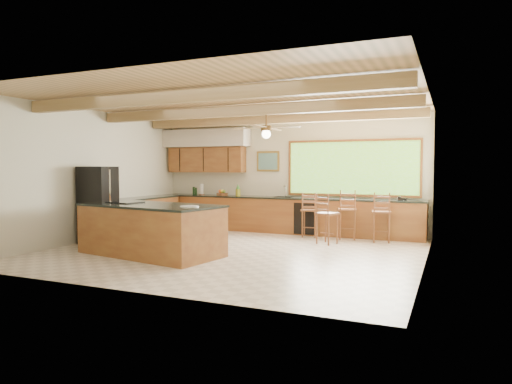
% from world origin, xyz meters
% --- Properties ---
extents(ground, '(7.20, 7.20, 0.00)m').
position_xyz_m(ground, '(0.00, 0.00, 0.00)').
color(ground, beige).
rests_on(ground, ground).
extents(room_shell, '(7.27, 6.54, 3.02)m').
position_xyz_m(room_shell, '(-0.17, 0.65, 2.21)').
color(room_shell, beige).
rests_on(room_shell, ground).
extents(counter_run, '(7.12, 3.10, 1.24)m').
position_xyz_m(counter_run, '(-0.82, 2.52, 0.46)').
color(counter_run, brown).
rests_on(counter_run, ground).
extents(island, '(2.98, 1.78, 1.00)m').
position_xyz_m(island, '(-1.30, -0.96, 0.49)').
color(island, brown).
rests_on(island, ground).
extents(refrigerator, '(0.73, 0.71, 1.70)m').
position_xyz_m(refrigerator, '(-3.22, -0.28, 0.85)').
color(refrigerator, black).
rests_on(refrigerator, ground).
extents(bar_stool_a, '(0.44, 0.44, 1.09)m').
position_xyz_m(bar_stool_a, '(0.85, 2.39, 0.64)').
color(bar_stool_a, brown).
rests_on(bar_stool_a, ground).
extents(bar_stool_b, '(0.52, 0.52, 1.11)m').
position_xyz_m(bar_stool_b, '(1.50, 1.54, 0.66)').
color(bar_stool_b, brown).
rests_on(bar_stool_b, ground).
extents(bar_stool_c, '(0.52, 0.52, 1.16)m').
position_xyz_m(bar_stool_c, '(1.75, 2.39, 0.69)').
color(bar_stool_c, brown).
rests_on(bar_stool_c, ground).
extents(bar_stool_d, '(0.47, 0.47, 1.13)m').
position_xyz_m(bar_stool_d, '(2.56, 2.27, 0.67)').
color(bar_stool_d, brown).
rests_on(bar_stool_d, ground).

